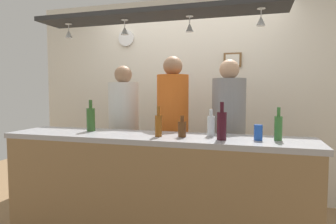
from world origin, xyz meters
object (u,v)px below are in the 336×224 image
(bottle_wine_dark_red, at_px, (222,125))
(picture_frame_lower_pair, at_px, (228,85))
(picture_frame_upper_small, at_px, (232,60))
(person_right_grey_shirt, at_px, (229,126))
(bottle_beer_amber_tall, at_px, (158,125))
(bottle_beer_brown_stubby, at_px, (182,129))
(wall_clock, at_px, (126,38))
(person_left_white_patterned_shirt, at_px, (124,125))
(bottle_soda_clear, at_px, (211,125))
(bottle_beer_green_import, at_px, (278,127))
(person_middle_orange_shirt, at_px, (173,121))
(bottle_champagne_green, at_px, (91,119))
(drink_can, at_px, (258,132))

(bottle_wine_dark_red, xyz_separation_m, picture_frame_lower_pair, (-0.08, 1.49, 0.33))
(picture_frame_upper_small, bearing_deg, bottle_wine_dark_red, -88.48)
(picture_frame_lower_pair, bearing_deg, bottle_wine_dark_red, -86.73)
(person_right_grey_shirt, distance_m, picture_frame_lower_pair, 0.87)
(bottle_beer_amber_tall, height_order, bottle_beer_brown_stubby, bottle_beer_amber_tall)
(bottle_beer_brown_stubby, bearing_deg, wall_clock, 128.97)
(person_left_white_patterned_shirt, bearing_deg, bottle_beer_amber_tall, -47.16)
(bottle_beer_amber_tall, xyz_separation_m, bottle_soda_clear, (0.42, 0.16, -0.01))
(person_left_white_patterned_shirt, bearing_deg, bottle_beer_green_import, -21.20)
(person_middle_orange_shirt, relative_size, bottle_champagne_green, 5.87)
(person_left_white_patterned_shirt, relative_size, bottle_champagne_green, 5.58)
(bottle_beer_green_import, relative_size, drink_can, 2.13)
(picture_frame_lower_pair, distance_m, wall_clock, 1.55)
(person_right_grey_shirt, height_order, picture_frame_lower_pair, person_right_grey_shirt)
(person_middle_orange_shirt, bearing_deg, picture_frame_upper_small, 53.24)
(person_left_white_patterned_shirt, distance_m, bottle_champagne_green, 0.59)
(wall_clock, bearing_deg, picture_frame_upper_small, 0.25)
(bottle_champagne_green, distance_m, bottle_soda_clear, 1.15)
(wall_clock, bearing_deg, bottle_beer_green_import, -35.72)
(bottle_champagne_green, relative_size, picture_frame_upper_small, 1.36)
(drink_can, bearing_deg, bottle_wine_dark_red, -166.31)
(bottle_champagne_green, relative_size, bottle_beer_amber_tall, 1.15)
(bottle_champagne_green, bearing_deg, bottle_soda_clear, 1.92)
(bottle_beer_green_import, bearing_deg, bottle_beer_brown_stubby, -176.30)
(bottle_beer_brown_stubby, relative_size, bottle_beer_green_import, 0.69)
(bottle_wine_dark_red, height_order, picture_frame_upper_small, picture_frame_upper_small)
(bottle_beer_green_import, bearing_deg, wall_clock, 144.28)
(person_middle_orange_shirt, distance_m, bottle_beer_brown_stubby, 0.73)
(person_middle_orange_shirt, bearing_deg, bottle_wine_dark_red, -50.30)
(wall_clock, bearing_deg, bottle_wine_dark_red, -44.86)
(bottle_champagne_green, bearing_deg, bottle_beer_green_import, -1.69)
(bottle_beer_brown_stubby, distance_m, picture_frame_upper_small, 1.62)
(bottle_wine_dark_red, relative_size, bottle_beer_brown_stubby, 1.67)
(bottle_beer_amber_tall, relative_size, bottle_soda_clear, 1.13)
(bottle_wine_dark_red, bearing_deg, bottle_soda_clear, 120.34)
(drink_can, xyz_separation_m, wall_clock, (-1.76, 1.41, 1.05))
(bottle_wine_dark_red, distance_m, bottle_beer_amber_tall, 0.54)
(person_right_grey_shirt, xyz_separation_m, bottle_champagne_green, (-1.25, -0.57, 0.09))
(bottle_soda_clear, height_order, wall_clock, wall_clock)
(person_left_white_patterned_shirt, relative_size, bottle_beer_amber_tall, 6.43)
(bottle_champagne_green, bearing_deg, bottle_beer_brown_stubby, -6.10)
(bottle_beer_green_import, height_order, drink_can, bottle_beer_green_import)
(bottle_beer_green_import, bearing_deg, bottle_wine_dark_red, -166.24)
(bottle_wine_dark_red, relative_size, wall_clock, 1.36)
(bottle_beer_green_import, distance_m, drink_can, 0.16)
(wall_clock, bearing_deg, drink_can, -38.69)
(picture_frame_lower_pair, xyz_separation_m, wall_clock, (-1.40, -0.01, 0.66))
(person_left_white_patterned_shirt, relative_size, drink_can, 13.71)
(person_left_white_patterned_shirt, distance_m, person_right_grey_shirt, 1.17)
(bottle_champagne_green, distance_m, picture_frame_upper_small, 1.92)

